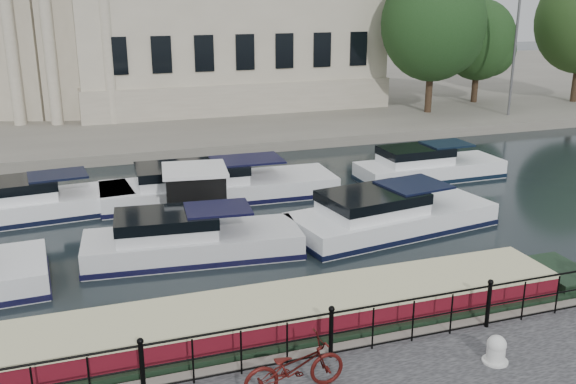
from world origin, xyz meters
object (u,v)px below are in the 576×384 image
Objects in this scene: bicycle at (294,367)px; mooring_bollard at (496,350)px; narrowboat at (298,328)px; harbour_hut at (196,199)px.

bicycle is 3.37× the size of mooring_bollard.
bicycle is at bearing -111.03° from narrowboat.
mooring_bollard is 12.76m from harbour_hut.
harbour_hut is (0.39, 11.68, -0.15)m from bicycle.
narrowboat is at bearing -23.58° from bicycle.
mooring_bollard is at bearing -41.71° from narrowboat.
bicycle is at bearing 174.54° from mooring_bollard.
bicycle is 2.93m from narrowboat.
narrowboat is 9.08m from harbour_hut.
harbour_hut is (-0.65, 9.04, 0.59)m from narrowboat.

